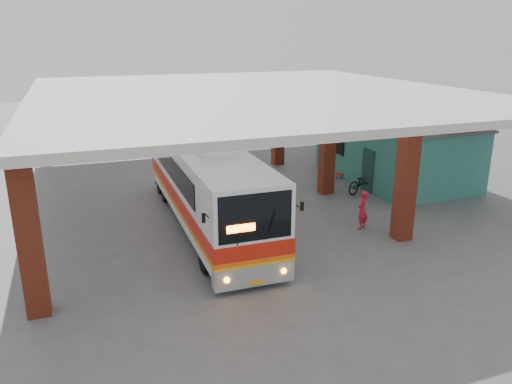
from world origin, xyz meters
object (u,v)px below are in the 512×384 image
Objects in this scene: coach_bus at (206,184)px; pedestrian at (363,210)px; motorcycle at (362,182)px; red_chair at (343,171)px.

coach_bus reaches higher than pedestrian.
motorcycle is 2.44× the size of red_chair.
coach_bus is 8.39m from motorcycle.
pedestrian is (5.60, -2.52, -0.95)m from coach_bus.
motorcycle is at bearing -119.10° from red_chair.
red_chair is at bearing 26.73° from coach_bus.
coach_bus is 9.59m from red_chair.
pedestrian is 1.83× the size of red_chair.
pedestrian is at bearing -23.39° from coach_bus.
motorcycle reaches higher than red_chair.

